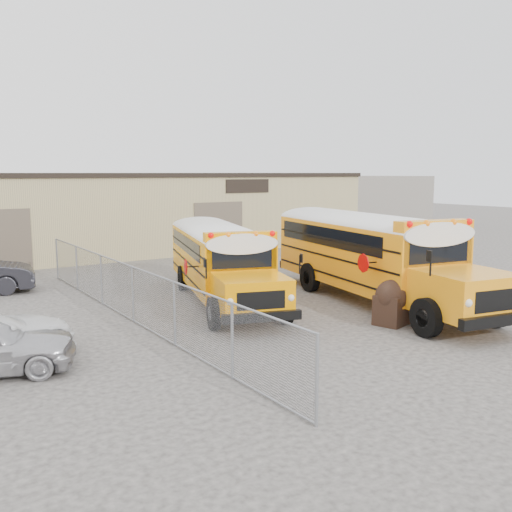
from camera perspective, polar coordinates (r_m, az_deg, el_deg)
ground at (r=19.13m, az=8.45°, el=-5.93°), size 120.00×120.00×0.00m
warehouse at (r=36.02m, az=-13.32°, el=4.43°), size 30.20×10.20×4.67m
chainlink_fence at (r=18.32m, az=-12.20°, el=-3.76°), size 0.07×18.07×1.81m
distant_building_right at (r=52.53m, az=10.46°, el=5.48°), size 10.00×8.00×4.40m
school_bus_left at (r=26.84m, az=-6.27°, el=1.78°), size 5.16×9.98×2.84m
school_bus_right at (r=27.03m, az=3.36°, el=2.39°), size 4.66×11.46×3.27m
tarp_bundle at (r=18.18m, az=13.42°, el=-4.47°), size 1.14×1.07×1.41m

